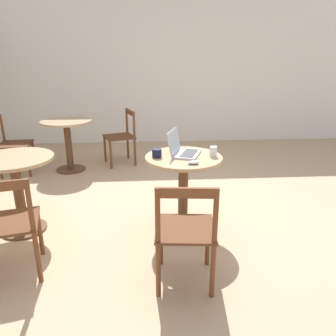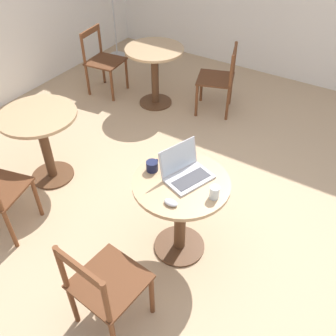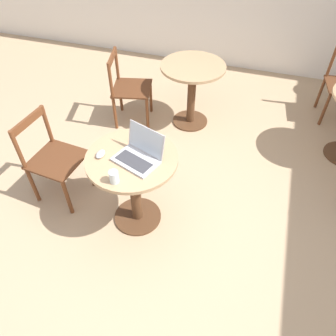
{
  "view_description": "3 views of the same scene",
  "coord_description": "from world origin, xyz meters",
  "px_view_note": "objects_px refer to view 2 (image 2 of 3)",
  "views": [
    {
      "loc": [
        -3.11,
        0.42,
        1.63
      ],
      "look_at": [
        -0.06,
        0.21,
        0.57
      ],
      "focal_mm": 35.0,
      "sensor_mm": 36.0,
      "label": 1
    },
    {
      "loc": [
        -1.96,
        -0.89,
        2.56
      ],
      "look_at": [
        -0.1,
        0.28,
        0.68
      ],
      "focal_mm": 40.0,
      "sensor_mm": 36.0,
      "label": 2
    },
    {
      "loc": [
        0.57,
        -1.58,
        2.43
      ],
      "look_at": [
        -0.01,
        0.23,
        0.56
      ],
      "focal_mm": 35.0,
      "sensor_mm": 36.0,
      "label": 3
    }
  ],
  "objects_px": {
    "cafe_table_near": "(181,202)",
    "cafe_table_mid": "(155,65)",
    "mug": "(152,166)",
    "drinking_glass": "(214,192)",
    "chair_mid_back": "(103,61)",
    "chair_near_left": "(105,286)",
    "chair_mid_front": "(219,79)",
    "mouse": "(171,203)",
    "laptop": "(186,172)",
    "cafe_table_far": "(42,133)"
  },
  "relations": [
    {
      "from": "cafe_table_near",
      "to": "cafe_table_far",
      "type": "bearing_deg",
      "value": 87.04
    },
    {
      "from": "cafe_table_far",
      "to": "chair_mid_back",
      "type": "bearing_deg",
      "value": 21.86
    },
    {
      "from": "cafe_table_near",
      "to": "chair_mid_front",
      "type": "relative_size",
      "value": 0.89
    },
    {
      "from": "chair_near_left",
      "to": "laptop",
      "type": "height_order",
      "value": "laptop"
    },
    {
      "from": "cafe_table_far",
      "to": "chair_near_left",
      "type": "relative_size",
      "value": 0.89
    },
    {
      "from": "chair_mid_front",
      "to": "mug",
      "type": "bearing_deg",
      "value": -167.6
    },
    {
      "from": "cafe_table_near",
      "to": "chair_near_left",
      "type": "relative_size",
      "value": 0.89
    },
    {
      "from": "cafe_table_near",
      "to": "chair_mid_back",
      "type": "relative_size",
      "value": 0.89
    },
    {
      "from": "cafe_table_far",
      "to": "chair_mid_back",
      "type": "relative_size",
      "value": 0.89
    },
    {
      "from": "chair_mid_front",
      "to": "mouse",
      "type": "xyz_separation_m",
      "value": [
        -2.34,
        -0.77,
        0.33
      ]
    },
    {
      "from": "chair_near_left",
      "to": "mug",
      "type": "height_order",
      "value": "chair_near_left"
    },
    {
      "from": "laptop",
      "to": "cafe_table_near",
      "type": "bearing_deg",
      "value": -178.49
    },
    {
      "from": "cafe_table_far",
      "to": "laptop",
      "type": "xyz_separation_m",
      "value": [
        -0.02,
        -1.56,
        0.25
      ]
    },
    {
      "from": "cafe_table_near",
      "to": "chair_mid_front",
      "type": "xyz_separation_m",
      "value": [
        2.11,
        0.71,
        -0.11
      ]
    },
    {
      "from": "cafe_table_far",
      "to": "drinking_glass",
      "type": "height_order",
      "value": "drinking_glass"
    },
    {
      "from": "drinking_glass",
      "to": "laptop",
      "type": "bearing_deg",
      "value": 73.54
    },
    {
      "from": "chair_mid_back",
      "to": "chair_mid_front",
      "type": "distance_m",
      "value": 1.56
    },
    {
      "from": "chair_near_left",
      "to": "chair_mid_front",
      "type": "distance_m",
      "value": 3.0
    },
    {
      "from": "laptop",
      "to": "drinking_glass",
      "type": "height_order",
      "value": "laptop"
    },
    {
      "from": "laptop",
      "to": "cafe_table_mid",
      "type": "bearing_deg",
      "value": 39.41
    },
    {
      "from": "cafe_table_near",
      "to": "cafe_table_mid",
      "type": "relative_size",
      "value": 1.0
    },
    {
      "from": "mouse",
      "to": "chair_mid_front",
      "type": "bearing_deg",
      "value": 18.13
    },
    {
      "from": "chair_mid_back",
      "to": "chair_mid_front",
      "type": "relative_size",
      "value": 1.0
    },
    {
      "from": "chair_mid_back",
      "to": "drinking_glass",
      "type": "relative_size",
      "value": 8.88
    },
    {
      "from": "cafe_table_far",
      "to": "chair_mid_back",
      "type": "distance_m",
      "value": 1.81
    },
    {
      "from": "chair_near_left",
      "to": "mug",
      "type": "bearing_deg",
      "value": 11.84
    },
    {
      "from": "chair_near_left",
      "to": "mouse",
      "type": "relative_size",
      "value": 8.35
    },
    {
      "from": "cafe_table_mid",
      "to": "chair_mid_front",
      "type": "relative_size",
      "value": 0.89
    },
    {
      "from": "cafe_table_far",
      "to": "laptop",
      "type": "bearing_deg",
      "value": -90.64
    },
    {
      "from": "cafe_table_far",
      "to": "chair_mid_front",
      "type": "xyz_separation_m",
      "value": [
        2.03,
        -0.84,
        -0.11
      ]
    },
    {
      "from": "chair_mid_front",
      "to": "drinking_glass",
      "type": "height_order",
      "value": "drinking_glass"
    },
    {
      "from": "chair_mid_front",
      "to": "mouse",
      "type": "bearing_deg",
      "value": -161.87
    },
    {
      "from": "mug",
      "to": "chair_mid_front",
      "type": "bearing_deg",
      "value": 12.4
    },
    {
      "from": "chair_mid_back",
      "to": "mouse",
      "type": "bearing_deg",
      "value": -131.03
    },
    {
      "from": "cafe_table_mid",
      "to": "mug",
      "type": "xyz_separation_m",
      "value": [
        -1.85,
        -1.22,
        0.25
      ]
    },
    {
      "from": "chair_mid_back",
      "to": "chair_near_left",
      "type": "bearing_deg",
      "value": -140.07
    },
    {
      "from": "cafe_table_near",
      "to": "mouse",
      "type": "xyz_separation_m",
      "value": [
        -0.23,
        -0.05,
        0.22
      ]
    },
    {
      "from": "chair_mid_front",
      "to": "drinking_glass",
      "type": "distance_m",
      "value": 2.37
    },
    {
      "from": "cafe_table_near",
      "to": "cafe_table_mid",
      "type": "height_order",
      "value": "same"
    },
    {
      "from": "cafe_table_near",
      "to": "mouse",
      "type": "height_order",
      "value": "mouse"
    },
    {
      "from": "cafe_table_mid",
      "to": "mouse",
      "type": "xyz_separation_m",
      "value": [
        -2.08,
        -1.52,
        0.22
      ]
    },
    {
      "from": "cafe_table_near",
      "to": "cafe_table_mid",
      "type": "xyz_separation_m",
      "value": [
        1.85,
        1.47,
        0.0
      ]
    },
    {
      "from": "cafe_table_near",
      "to": "mug",
      "type": "distance_m",
      "value": 0.35
    },
    {
      "from": "mouse",
      "to": "drinking_glass",
      "type": "distance_m",
      "value": 0.3
    },
    {
      "from": "mug",
      "to": "drinking_glass",
      "type": "height_order",
      "value": "drinking_glass"
    },
    {
      "from": "laptop",
      "to": "chair_mid_back",
      "type": "bearing_deg",
      "value": 52.74
    },
    {
      "from": "cafe_table_near",
      "to": "drinking_glass",
      "type": "height_order",
      "value": "drinking_glass"
    },
    {
      "from": "cafe_table_far",
      "to": "mug",
      "type": "bearing_deg",
      "value": -93.68
    },
    {
      "from": "chair_mid_back",
      "to": "drinking_glass",
      "type": "bearing_deg",
      "value": -125.38
    },
    {
      "from": "drinking_glass",
      "to": "cafe_table_mid",
      "type": "bearing_deg",
      "value": 42.98
    }
  ]
}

